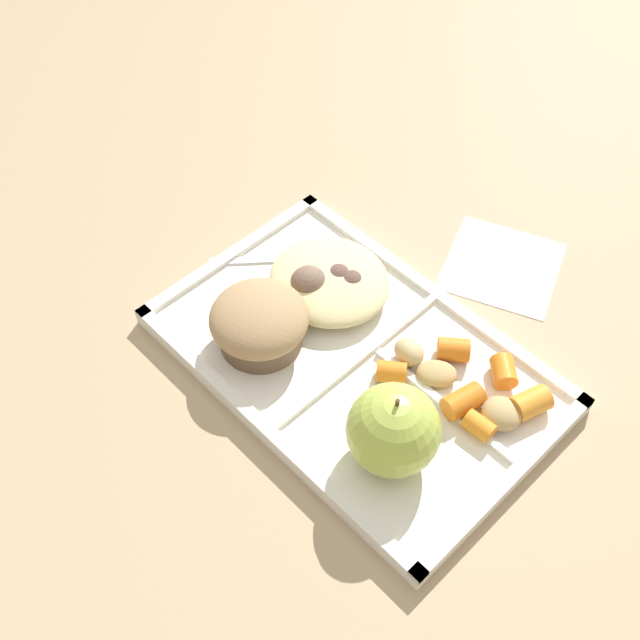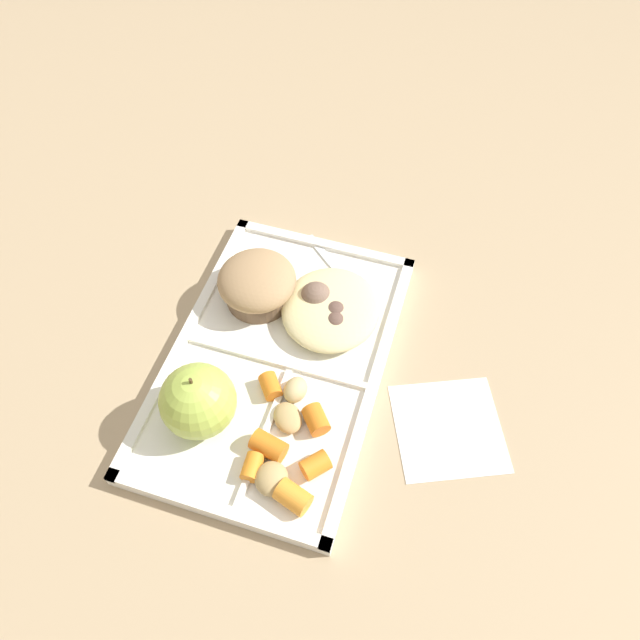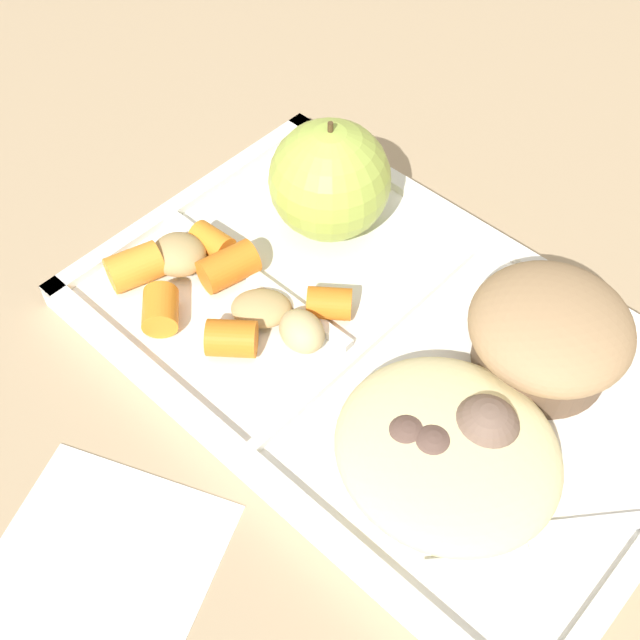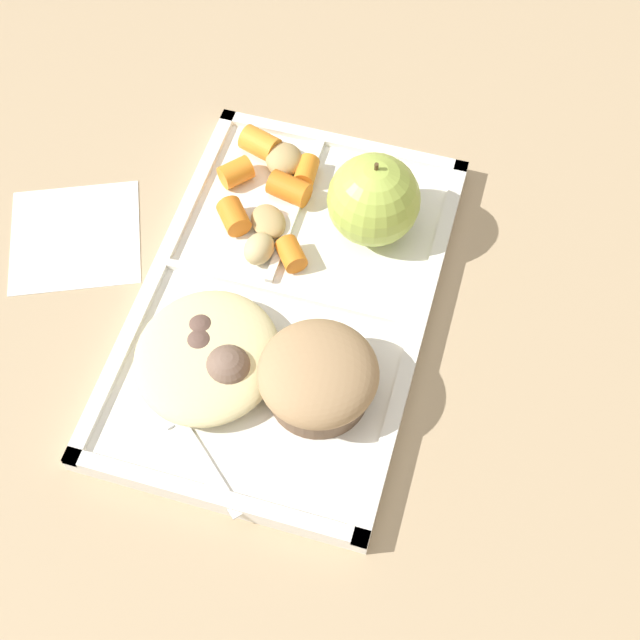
{
  "view_description": "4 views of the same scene",
  "coord_description": "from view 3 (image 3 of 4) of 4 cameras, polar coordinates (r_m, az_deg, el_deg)",
  "views": [
    {
      "loc": [
        -0.29,
        0.33,
        0.63
      ],
      "look_at": [
        0.03,
        0.02,
        0.06
      ],
      "focal_mm": 43.82,
      "sensor_mm": 36.0,
      "label": 1
    },
    {
      "loc": [
        -0.34,
        -0.16,
        0.63
      ],
      "look_at": [
        0.05,
        -0.04,
        0.04
      ],
      "focal_mm": 34.31,
      "sensor_mm": 36.0,
      "label": 2
    },
    {
      "loc": [
        0.17,
        -0.24,
        0.41
      ],
      "look_at": [
        -0.02,
        -0.04,
        0.05
      ],
      "focal_mm": 44.52,
      "sensor_mm": 36.0,
      "label": 3
    },
    {
      "loc": [
        0.39,
        0.14,
        0.67
      ],
      "look_at": [
        0.02,
        0.04,
        0.03
      ],
      "focal_mm": 50.71,
      "sensor_mm": 36.0,
      "label": 4
    }
  ],
  "objects": [
    {
      "name": "ground",
      "position": [
        0.51,
        4.61,
        -2.52
      ],
      "size": [
        6.0,
        6.0,
        0.0
      ],
      "primitive_type": "plane",
      "color": "tan"
    },
    {
      "name": "lunch_tray",
      "position": [
        0.5,
        4.61,
        -1.99
      ],
      "size": [
        0.38,
        0.24,
        0.02
      ],
      "color": "white",
      "rests_on": "ground"
    },
    {
      "name": "green_apple",
      "position": [
        0.53,
        0.7,
        10.0
      ],
      "size": [
        0.08,
        0.08,
        0.09
      ],
      "color": "#A8C14C",
      "rests_on": "lunch_tray"
    },
    {
      "name": "bran_muffin",
      "position": [
        0.48,
        16.09,
        -0.96
      ],
      "size": [
        0.1,
        0.1,
        0.06
      ],
      "color": "brown",
      "rests_on": "lunch_tray"
    },
    {
      "name": "carrot_slice_large",
      "position": [
        0.51,
        -11.4,
        0.74
      ],
      "size": [
        0.04,
        0.04,
        0.02
      ],
      "primitive_type": "cylinder",
      "rotation": [
        0.0,
        1.57,
        2.41
      ],
      "color": "orange",
      "rests_on": "lunch_tray"
    },
    {
      "name": "carrot_slice_small",
      "position": [
        0.52,
        -6.6,
        3.84
      ],
      "size": [
        0.03,
        0.04,
        0.02
      ],
      "primitive_type": "cylinder",
      "rotation": [
        0.0,
        1.57,
        4.49
      ],
      "color": "orange",
      "rests_on": "lunch_tray"
    },
    {
      "name": "carrot_slice_back",
      "position": [
        0.54,
        -7.77,
        5.58
      ],
      "size": [
        0.03,
        0.02,
        0.02
      ],
      "primitive_type": "cylinder",
      "rotation": [
        0.0,
        1.57,
        3.2
      ],
      "color": "orange",
      "rests_on": "lunch_tray"
    },
    {
      "name": "carrot_slice_near_corner",
      "position": [
        0.48,
        -6.37,
        -1.32
      ],
      "size": [
        0.04,
        0.04,
        0.02
      ],
      "primitive_type": "cylinder",
      "rotation": [
        0.0,
        1.57,
        0.7
      ],
      "color": "orange",
      "rests_on": "lunch_tray"
    },
    {
      "name": "carrot_slice_tilted",
      "position": [
        0.53,
        -13.18,
        3.72
      ],
      "size": [
        0.03,
        0.04,
        0.02
      ],
      "primitive_type": "cylinder",
      "rotation": [
        0.0,
        1.57,
        4.41
      ],
      "color": "orange",
      "rests_on": "lunch_tray"
    },
    {
      "name": "carrot_slice_edge",
      "position": [
        0.5,
        0.68,
        1.2
      ],
      "size": [
        0.03,
        0.03,
        0.02
      ],
      "primitive_type": "cylinder",
      "rotation": [
        0.0,
        1.57,
        0.67
      ],
      "color": "orange",
      "rests_on": "lunch_tray"
    },
    {
      "name": "potato_chunk_small",
      "position": [
        0.53,
        -10.12,
        4.67
      ],
      "size": [
        0.05,
        0.04,
        0.02
      ],
      "primitive_type": "ellipsoid",
      "rotation": [
        0.0,
        0.0,
        0.3
      ],
      "color": "tan",
      "rests_on": "lunch_tray"
    },
    {
      "name": "potato_chunk_large",
      "position": [
        0.48,
        -1.31,
        -0.8
      ],
      "size": [
        0.04,
        0.03,
        0.02
      ],
      "primitive_type": "ellipsoid",
      "rotation": [
        0.0,
        0.0,
        1.42
      ],
      "color": "tan",
      "rests_on": "lunch_tray"
    },
    {
      "name": "potato_chunk_golden",
      "position": [
        0.5,
        -4.23,
        0.85
      ],
      "size": [
        0.05,
        0.05,
        0.02
      ],
      "primitive_type": "ellipsoid",
      "rotation": [
        0.0,
        0.0,
        0.7
      ],
      "color": "tan",
      "rests_on": "lunch_tray"
    },
    {
      "name": "egg_noodle_pile",
      "position": [
        0.44,
        9.15,
        -9.21
      ],
      "size": [
        0.13,
        0.12,
        0.03
      ],
      "primitive_type": "ellipsoid",
      "color": "beige",
      "rests_on": "lunch_tray"
    },
    {
      "name": "meatball_front",
      "position": [
        0.44,
        6.21,
        -8.65
      ],
      "size": [
        0.03,
        0.03,
        0.03
      ],
      "primitive_type": "sphere",
      "color": "brown",
      "rests_on": "lunch_tray"
    },
    {
      "name": "meatball_side",
      "position": [
        0.45,
        11.72,
        -7.71
      ],
      "size": [
        0.04,
        0.04,
        0.04
      ],
      "primitive_type": "sphere",
      "color": "#755B4C",
      "rests_on": "lunch_tray"
    },
    {
      "name": "meatball_back",
      "position": [
        0.44,
        7.97,
        -9.35
      ],
      "size": [
        0.03,
        0.03,
        0.03
      ],
      "primitive_type": "sphere",
      "color": "brown",
      "rests_on": "lunch_tray"
    },
    {
      "name": "plastic_fork",
      "position": [
        0.45,
        15.4,
        -14.42
      ],
      "size": [
        0.11,
        0.12,
        0.0
      ],
      "color": "white",
      "rests_on": "lunch_tray"
    },
    {
      "name": "paper_napkin",
      "position": [
        0.45,
        -15.59,
        -16.86
      ],
      "size": [
        0.15,
        0.15,
        0.0
      ],
      "primitive_type": "cube",
      "rotation": [
        0.0,
        0.0,
        0.41
      ],
      "color": "white",
      "rests_on": "ground"
    }
  ]
}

